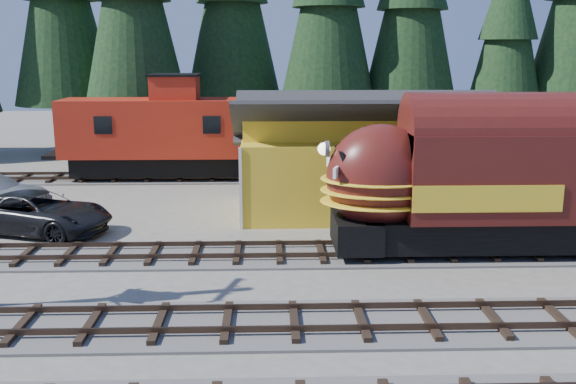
{
  "coord_description": "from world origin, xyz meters",
  "views": [
    {
      "loc": [
        -4.85,
        -17.97,
        7.25
      ],
      "look_at": [
        -4.18,
        4.0,
        2.34
      ],
      "focal_mm": 40.0,
      "sensor_mm": 36.0,
      "label": 1
    }
  ],
  "objects_px": {
    "depot": "(376,146)",
    "locomotive": "(539,184)",
    "caboose": "(159,132)",
    "pickup_truck_a": "(38,213)"
  },
  "relations": [
    {
      "from": "depot",
      "to": "locomotive",
      "type": "relative_size",
      "value": 0.79
    },
    {
      "from": "depot",
      "to": "caboose",
      "type": "bearing_deg",
      "value": 145.71
    },
    {
      "from": "pickup_truck_a",
      "to": "caboose",
      "type": "bearing_deg",
      "value": 1.98
    },
    {
      "from": "locomotive",
      "to": "pickup_truck_a",
      "type": "distance_m",
      "value": 19.23
    },
    {
      "from": "depot",
      "to": "caboose",
      "type": "distance_m",
      "value": 13.32
    },
    {
      "from": "depot",
      "to": "pickup_truck_a",
      "type": "distance_m",
      "value": 14.65
    },
    {
      "from": "pickup_truck_a",
      "to": "depot",
      "type": "bearing_deg",
      "value": -58.81
    },
    {
      "from": "locomotive",
      "to": "caboose",
      "type": "distance_m",
      "value": 21.08
    },
    {
      "from": "caboose",
      "to": "locomotive",
      "type": "bearing_deg",
      "value": -41.62
    },
    {
      "from": "caboose",
      "to": "pickup_truck_a",
      "type": "bearing_deg",
      "value": -106.15
    }
  ]
}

